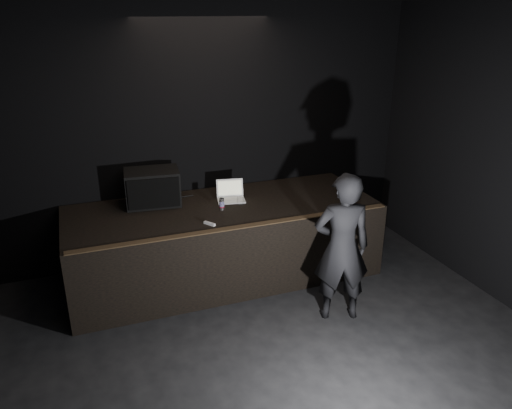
{
  "coord_description": "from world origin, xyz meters",
  "views": [
    {
      "loc": [
        -1.71,
        -3.05,
        3.4
      ],
      "look_at": [
        0.3,
        2.3,
        1.14
      ],
      "focal_mm": 35.0,
      "sensor_mm": 36.0,
      "label": 1
    }
  ],
  "objects": [
    {
      "name": "room_walls",
      "position": [
        0.0,
        0.0,
        2.02
      ],
      "size": [
        6.1,
        7.1,
        3.52
      ],
      "color": "black",
      "rests_on": "ground"
    },
    {
      "name": "laptop",
      "position": [
        0.17,
        2.94,
        1.06
      ],
      "size": [
        0.42,
        0.39,
        0.25
      ],
      "rotation": [
        0.0,
        0.0,
        -0.2
      ],
      "color": "silver",
      "rests_on": "stage_riser"
    },
    {
      "name": "stage_riser",
      "position": [
        0.0,
        2.73,
        0.5
      ],
      "size": [
        4.0,
        1.5,
        1.0
      ],
      "primitive_type": "cube",
      "color": "black",
      "rests_on": "ground"
    },
    {
      "name": "person",
      "position": [
        0.96,
        1.32,
        0.89
      ],
      "size": [
        0.74,
        0.58,
        1.77
      ],
      "primitive_type": "imported",
      "rotation": [
        0.0,
        0.0,
        2.87
      ],
      "color": "black",
      "rests_on": "ground"
    },
    {
      "name": "stage_monitor",
      "position": [
        -0.83,
        3.13,
        1.23
      ],
      "size": [
        0.74,
        0.57,
        0.46
      ],
      "rotation": [
        0.0,
        0.0,
        -0.11
      ],
      "color": "black",
      "rests_on": "stage_riser"
    },
    {
      "name": "plastic_cup",
      "position": [
        0.23,
        2.7,
        1.06
      ],
      "size": [
        0.09,
        0.09,
        0.11
      ],
      "primitive_type": "cylinder",
      "color": "white",
      "rests_on": "stage_riser"
    },
    {
      "name": "cable",
      "position": [
        -0.71,
        3.2,
        1.01
      ],
      "size": [
        0.87,
        0.1,
        0.02
      ],
      "primitive_type": "cylinder",
      "rotation": [
        0.0,
        1.57,
        0.1
      ],
      "color": "black",
      "rests_on": "stage_riser"
    },
    {
      "name": "riser_lip",
      "position": [
        0.0,
        2.02,
        1.01
      ],
      "size": [
        3.92,
        0.1,
        0.01
      ],
      "primitive_type": "cube",
      "color": "brown",
      "rests_on": "stage_riser"
    },
    {
      "name": "wii_remote",
      "position": [
        -0.32,
        2.22,
        1.01
      ],
      "size": [
        0.12,
        0.15,
        0.03
      ],
      "primitive_type": "cube",
      "rotation": [
        0.0,
        0.0,
        0.6
      ],
      "color": "silver",
      "rests_on": "stage_riser"
    },
    {
      "name": "beer_can",
      "position": [
        -0.05,
        2.62,
        1.08
      ],
      "size": [
        0.07,
        0.07,
        0.16
      ],
      "color": "silver",
      "rests_on": "stage_riser"
    }
  ]
}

